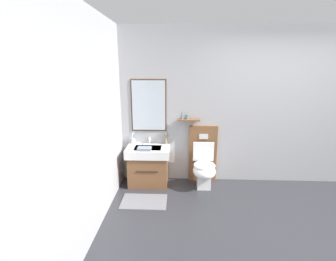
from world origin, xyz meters
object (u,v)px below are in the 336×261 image
Objects in this scene: toothbrush_cup at (133,141)px; soap_dispenser at (166,139)px; folded_hand_towel at (144,149)px; vanity_sink_left at (148,165)px; toilet at (203,164)px.

soap_dispenser is (0.57, 0.01, 0.03)m from toothbrush_cup.
folded_hand_towel is at bearing -134.65° from soap_dispenser.
soap_dispenser reaches higher than vanity_sink_left.
vanity_sink_left is 0.50m from toothbrush_cup.
toilet is (0.93, 0.01, 0.03)m from vanity_sink_left.
toilet reaches higher than soap_dispenser.
vanity_sink_left is 0.94m from toilet.
toilet reaches higher than toothbrush_cup.
soap_dispenser is (0.29, 0.18, 0.40)m from vanity_sink_left.
toilet is 0.77m from soap_dispenser.
toothbrush_cup is (-1.21, 0.16, 0.34)m from toilet.
vanity_sink_left is 3.45× the size of toothbrush_cup.
folded_hand_towel is (-0.33, -0.33, -0.07)m from soap_dispenser.
vanity_sink_left is at bearing -31.70° from toothbrush_cup.
vanity_sink_left is 0.53m from soap_dispenser.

